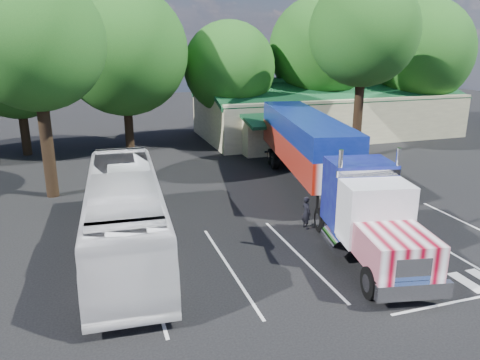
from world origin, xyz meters
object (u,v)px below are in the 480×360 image
object	(u,v)px
woman	(306,213)
silver_sedan	(277,140)
bicycle	(305,174)
tour_bus	(125,214)
semi_truck	(317,154)

from	to	relation	value
woman	silver_sedan	distance (m)	18.06
bicycle	tour_bus	distance (m)	14.28
tour_bus	silver_sedan	bearing A→B (deg)	54.08
tour_bus	bicycle	bearing A→B (deg)	35.00
woman	bicycle	xyz separation A→B (m)	(3.52, 7.38, -0.35)
semi_truck	tour_bus	bearing A→B (deg)	-148.78
woman	silver_sedan	bearing A→B (deg)	-25.06
tour_bus	silver_sedan	size ratio (longest dim) A/B	3.11
silver_sedan	woman	bearing A→B (deg)	146.88
semi_truck	silver_sedan	distance (m)	13.59
semi_truck	tour_bus	size ratio (longest dim) A/B	1.74
semi_truck	woman	world-z (taller)	semi_truck
semi_truck	bicycle	size ratio (longest dim) A/B	12.50
semi_truck	silver_sedan	xyz separation A→B (m)	(2.98, 13.12, -1.94)
bicycle	tour_bus	world-z (taller)	tour_bus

